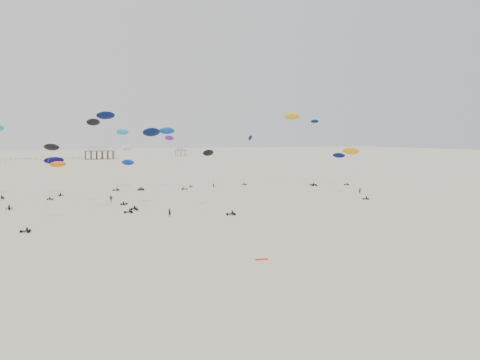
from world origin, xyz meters
name	(u,v)px	position (x,y,z in m)	size (l,w,h in m)	color
ground_plane	(151,174)	(0.00, 200.00, 0.00)	(900.00, 900.00, 0.00)	beige
pavilion_main	(99,154)	(-10.00, 350.00, 4.22)	(21.00, 13.00, 9.80)	brown
pavilion_small	(181,152)	(60.00, 380.00, 3.49)	(9.00, 7.00, 8.00)	brown
pier_fence	(23,159)	(-62.00, 350.00, 0.77)	(80.20, 0.20, 1.50)	black
rig_0	(249,145)	(27.24, 147.76, 13.99)	(9.46, 13.89, 19.47)	black
rig_1	(174,148)	(-2.61, 143.15, 13.26)	(8.52, 8.34, 17.98)	black
rig_2	(216,174)	(-5.04, 90.32, 8.36)	(3.85, 16.63, 18.61)	black
rig_3	(1,184)	(-52.73, 113.51, 5.56)	(6.50, 13.95, 14.44)	black
rig_4	(57,170)	(-39.91, 124.96, 8.02)	(5.64, 5.75, 10.56)	black
rig_5	(100,141)	(-29.39, 109.53, 16.11)	(9.73, 8.11, 21.98)	black
rig_6	(149,145)	(-18.72, 101.65, 15.00)	(9.30, 10.06, 19.83)	black
rig_8	(294,124)	(42.44, 141.00, 21.58)	(6.33, 16.80, 27.38)	black
rig_10	(110,134)	(-28.29, 96.77, 17.80)	(7.57, 8.10, 23.13)	black
rig_11	(315,148)	(46.66, 133.48, 12.80)	(9.39, 13.34, 25.14)	black
rig_12	(123,161)	(-19.46, 144.53, 8.97)	(7.95, 13.01, 16.61)	black
rig_13	(340,160)	(55.27, 130.05, 8.65)	(4.51, 9.07, 11.63)	black
rig_14	(169,138)	(-5.51, 137.49, 16.65)	(7.62, 7.39, 20.25)	black
rig_16	(126,144)	(-17.93, 146.78, 14.73)	(6.62, 16.48, 21.83)	black
rig_17	(352,156)	(41.97, 103.51, 11.40)	(7.41, 16.71, 17.99)	black
rig_18	(54,163)	(-40.49, 139.27, 8.97)	(6.19, 12.43, 12.95)	black
rig_19	(131,169)	(-16.95, 143.65, 6.44)	(5.99, 12.93, 12.72)	black
rig_20	(44,172)	(-42.25, 85.40, 10.26)	(7.61, 14.08, 18.55)	black
spectator_0	(170,216)	(-17.56, 84.79, 0.00)	(0.73, 0.50, 2.00)	black
spectator_1	(360,194)	(44.55, 102.89, 0.00)	(1.03, 0.60, 2.12)	black
spectator_2	(111,202)	(-26.97, 111.63, 0.00)	(1.30, 0.70, 2.19)	black
spectator_3	(213,188)	(8.63, 134.27, 0.00)	(0.68, 0.47, 1.87)	black
grounded_kite_b	(262,260)	(-13.51, 45.30, 0.00)	(1.80, 0.70, 0.07)	red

